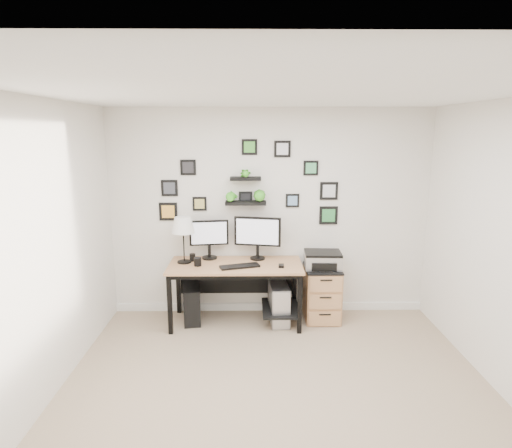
{
  "coord_description": "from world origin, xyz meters",
  "views": [
    {
      "loc": [
        -0.24,
        -3.29,
        2.32
      ],
      "look_at": [
        -0.17,
        1.83,
        1.2
      ],
      "focal_mm": 30.0,
      "sensor_mm": 36.0,
      "label": 1
    }
  ],
  "objects_px": {
    "table_lamp": "(183,226)",
    "pc_tower_grey": "(279,303)",
    "monitor_right": "(257,234)",
    "mug": "(198,262)",
    "pc_tower_black": "(192,303)",
    "monitor_left": "(209,236)",
    "file_cabinet": "(322,293)",
    "printer": "(323,260)",
    "desk": "(239,273)"
  },
  "relations": [
    {
      "from": "table_lamp",
      "to": "monitor_left",
      "type": "bearing_deg",
      "value": 27.78
    },
    {
      "from": "monitor_left",
      "to": "pc_tower_grey",
      "type": "bearing_deg",
      "value": -14.56
    },
    {
      "from": "monitor_left",
      "to": "file_cabinet",
      "type": "relative_size",
      "value": 0.73
    },
    {
      "from": "monitor_left",
      "to": "monitor_right",
      "type": "relative_size",
      "value": 0.86
    },
    {
      "from": "desk",
      "to": "printer",
      "type": "bearing_deg",
      "value": 3.25
    },
    {
      "from": "mug",
      "to": "pc_tower_black",
      "type": "relative_size",
      "value": 0.22
    },
    {
      "from": "monitor_right",
      "to": "mug",
      "type": "distance_m",
      "value": 0.8
    },
    {
      "from": "desk",
      "to": "monitor_right",
      "type": "relative_size",
      "value": 2.79
    },
    {
      "from": "table_lamp",
      "to": "mug",
      "type": "height_order",
      "value": "table_lamp"
    },
    {
      "from": "monitor_right",
      "to": "pc_tower_black",
      "type": "xyz_separation_m",
      "value": [
        -0.82,
        -0.14,
        -0.84
      ]
    },
    {
      "from": "monitor_right",
      "to": "mug",
      "type": "relative_size",
      "value": 5.71
    },
    {
      "from": "monitor_right",
      "to": "mug",
      "type": "xyz_separation_m",
      "value": [
        -0.71,
        -0.26,
        -0.27
      ]
    },
    {
      "from": "monitor_left",
      "to": "printer",
      "type": "height_order",
      "value": "monitor_left"
    },
    {
      "from": "monitor_left",
      "to": "mug",
      "type": "relative_size",
      "value": 4.89
    },
    {
      "from": "table_lamp",
      "to": "pc_tower_black",
      "type": "relative_size",
      "value": 1.26
    },
    {
      "from": "monitor_right",
      "to": "table_lamp",
      "type": "bearing_deg",
      "value": -172.24
    },
    {
      "from": "pc_tower_grey",
      "to": "printer",
      "type": "relative_size",
      "value": 1.12
    },
    {
      "from": "monitor_left",
      "to": "table_lamp",
      "type": "xyz_separation_m",
      "value": [
        -0.29,
        -0.15,
        0.17
      ]
    },
    {
      "from": "table_lamp",
      "to": "pc_tower_grey",
      "type": "distance_m",
      "value": 1.5
    },
    {
      "from": "pc_tower_black",
      "to": "file_cabinet",
      "type": "xyz_separation_m",
      "value": [
        1.62,
        0.04,
        0.11
      ]
    },
    {
      "from": "table_lamp",
      "to": "printer",
      "type": "distance_m",
      "value": 1.75
    },
    {
      "from": "monitor_left",
      "to": "monitor_right",
      "type": "bearing_deg",
      "value": -3.09
    },
    {
      "from": "monitor_right",
      "to": "file_cabinet",
      "type": "height_order",
      "value": "monitor_right"
    },
    {
      "from": "file_cabinet",
      "to": "mug",
      "type": "bearing_deg",
      "value": -174.25
    },
    {
      "from": "file_cabinet",
      "to": "desk",
      "type": "bearing_deg",
      "value": -176.78
    },
    {
      "from": "pc_tower_grey",
      "to": "pc_tower_black",
      "type": "bearing_deg",
      "value": 177.43
    },
    {
      "from": "mug",
      "to": "pc_tower_grey",
      "type": "distance_m",
      "value": 1.12
    },
    {
      "from": "pc_tower_grey",
      "to": "file_cabinet",
      "type": "relative_size",
      "value": 0.76
    },
    {
      "from": "desk",
      "to": "table_lamp",
      "type": "bearing_deg",
      "value": 176.56
    },
    {
      "from": "monitor_left",
      "to": "table_lamp",
      "type": "distance_m",
      "value": 0.37
    },
    {
      "from": "mug",
      "to": "pc_tower_grey",
      "type": "bearing_deg",
      "value": 3.79
    },
    {
      "from": "table_lamp",
      "to": "mug",
      "type": "distance_m",
      "value": 0.46
    },
    {
      "from": "table_lamp",
      "to": "mug",
      "type": "relative_size",
      "value": 5.63
    },
    {
      "from": "desk",
      "to": "pc_tower_black",
      "type": "xyz_separation_m",
      "value": [
        -0.58,
        0.02,
        -0.4
      ]
    },
    {
      "from": "pc_tower_black",
      "to": "pc_tower_grey",
      "type": "relative_size",
      "value": 0.88
    },
    {
      "from": "monitor_left",
      "to": "pc_tower_grey",
      "type": "xyz_separation_m",
      "value": [
        0.86,
        -0.22,
        -0.79
      ]
    },
    {
      "from": "pc_tower_grey",
      "to": "file_cabinet",
      "type": "height_order",
      "value": "file_cabinet"
    },
    {
      "from": "printer",
      "to": "pc_tower_black",
      "type": "bearing_deg",
      "value": -178.58
    },
    {
      "from": "monitor_right",
      "to": "table_lamp",
      "type": "distance_m",
      "value": 0.91
    },
    {
      "from": "pc_tower_black",
      "to": "monitor_right",
      "type": "bearing_deg",
      "value": 1.41
    },
    {
      "from": "desk",
      "to": "printer",
      "type": "relative_size",
      "value": 3.53
    },
    {
      "from": "file_cabinet",
      "to": "printer",
      "type": "distance_m",
      "value": 0.44
    },
    {
      "from": "mug",
      "to": "desk",
      "type": "bearing_deg",
      "value": 11.1
    },
    {
      "from": "pc_tower_black",
      "to": "file_cabinet",
      "type": "bearing_deg",
      "value": -7.11
    },
    {
      "from": "monitor_left",
      "to": "mug",
      "type": "distance_m",
      "value": 0.39
    },
    {
      "from": "monitor_right",
      "to": "printer",
      "type": "relative_size",
      "value": 1.26
    },
    {
      "from": "table_lamp",
      "to": "pc_tower_black",
      "type": "xyz_separation_m",
      "value": [
        0.08,
        -0.02,
        -0.98
      ]
    },
    {
      "from": "pc_tower_black",
      "to": "printer",
      "type": "xyz_separation_m",
      "value": [
        1.62,
        0.04,
        0.55
      ]
    },
    {
      "from": "desk",
      "to": "mug",
      "type": "distance_m",
      "value": 0.52
    },
    {
      "from": "monitor_right",
      "to": "pc_tower_grey",
      "type": "relative_size",
      "value": 1.13
    }
  ]
}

